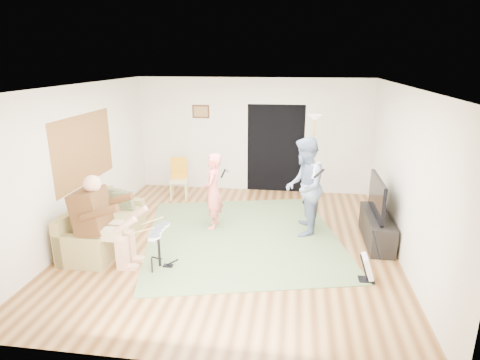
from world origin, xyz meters
The scene contains 19 objects.
floor centered at (0.00, 0.00, 0.00)m, with size 6.00×6.00×0.00m, color brown.
walls centered at (0.00, 0.00, 1.35)m, with size 5.50×6.00×2.70m, color silver, non-canonical shape.
ceiling centered at (0.00, 0.00, 2.70)m, with size 6.00×6.00×0.00m, color white.
window_blinds centered at (-2.74, 0.20, 1.55)m, with size 2.05×2.05×0.00m, color #9D6430.
doorway centered at (0.55, 2.99, 1.05)m, with size 2.10×2.10×0.00m, color black.
picture_frame centered at (-1.25, 2.99, 1.90)m, with size 0.42×0.03×0.32m, color #3F2314.
area_rug centered at (0.13, 0.26, 0.01)m, with size 3.38×3.67×0.02m, color #576E43.
sofa centered at (-2.28, -0.37, 0.25)m, with size 0.78×1.88×0.76m.
drummer centered at (-1.86, -1.02, 0.57)m, with size 0.94×0.53×1.45m.
drum_kit centered at (-1.00, -1.02, 0.28)m, with size 0.35×0.63×0.65m.
singer centered at (-0.48, 0.60, 0.73)m, with size 0.53×0.35×1.45m, color #FF766E.
microphone centered at (-0.28, 0.60, 1.08)m, with size 0.06×0.06×0.24m, color black, non-canonical shape.
guitarist centered at (1.21, 0.58, 0.90)m, with size 0.87×0.68×1.80m, color #6E7EA2.
guitar_held centered at (1.41, 0.58, 1.22)m, with size 0.12×0.60×0.26m, color white, non-canonical shape.
guitar_spare centered at (2.14, -1.00, 0.23)m, with size 0.30×0.26×0.82m.
torchiere_lamp centered at (1.40, 2.18, 1.36)m, with size 0.36×0.36×1.99m.
dining_chair centered at (-1.61, 2.16, 0.33)m, with size 0.46×0.48×0.93m.
tv_cabinet centered at (2.50, 0.39, 0.25)m, with size 0.40×1.40×0.50m, color black.
television centered at (2.45, 0.39, 0.85)m, with size 0.06×1.17×0.65m, color black.
Camera 1 is at (1.03, -6.39, 3.13)m, focal length 30.00 mm.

